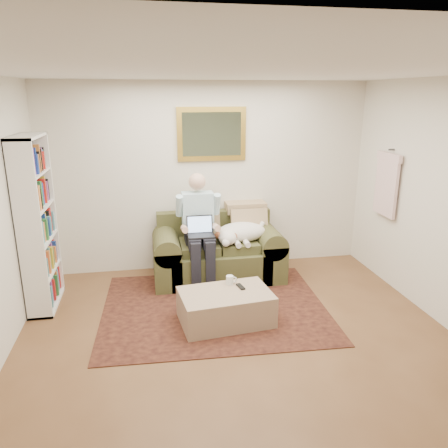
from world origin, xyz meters
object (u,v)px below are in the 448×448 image
object	(u,v)px
ottoman	(226,307)
bookshelf	(37,224)
sleeping_dog	(241,232)
coffee_mug	(230,280)
sofa	(218,257)
seated_man	(200,231)
laptop	(200,230)

from	to	relation	value
ottoman	bookshelf	bearing A→B (deg)	158.32
ottoman	bookshelf	distance (m)	2.34
sleeping_dog	coffee_mug	distance (m)	1.04
sleeping_dog	ottoman	distance (m)	1.32
bookshelf	ottoman	bearing A→B (deg)	-21.68
sleeping_dog	bookshelf	size ratio (longest dim) A/B	0.35
coffee_mug	bookshelf	world-z (taller)	bookshelf
sofa	ottoman	xyz separation A→B (m)	(-0.12, -1.24, -0.12)
coffee_mug	ottoman	bearing A→B (deg)	-112.64
ottoman	coffee_mug	bearing A→B (deg)	67.36
seated_man	sleeping_dog	bearing A→B (deg)	7.13
seated_man	bookshelf	world-z (taller)	bookshelf
sofa	laptop	world-z (taller)	laptop
ottoman	sofa	bearing A→B (deg)	84.54
sofa	bookshelf	size ratio (longest dim) A/B	0.86
coffee_mug	sofa	bearing A→B (deg)	88.20
seated_man	bookshelf	xyz separation A→B (m)	(-1.90, -0.27, 0.28)
sofa	coffee_mug	distance (m)	1.04
sleeping_dog	coffee_mug	xyz separation A→B (m)	(-0.34, -0.95, -0.25)
sofa	coffee_mug	size ratio (longest dim) A/B	17.22
seated_man	sofa	bearing A→B (deg)	31.45
seated_man	laptop	world-z (taller)	seated_man
sofa	sleeping_dog	size ratio (longest dim) A/B	2.43
laptop	sleeping_dog	world-z (taller)	laptop
sleeping_dog	seated_man	bearing A→B (deg)	-172.87
ottoman	bookshelf	size ratio (longest dim) A/B	0.49
bookshelf	laptop	bearing A→B (deg)	6.20
ottoman	coffee_mug	distance (m)	0.32
sofa	seated_man	xyz separation A→B (m)	(-0.26, -0.16, 0.43)
laptop	seated_man	bearing A→B (deg)	90.00
sofa	bookshelf	world-z (taller)	bookshelf
sofa	ottoman	size ratio (longest dim) A/B	1.76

